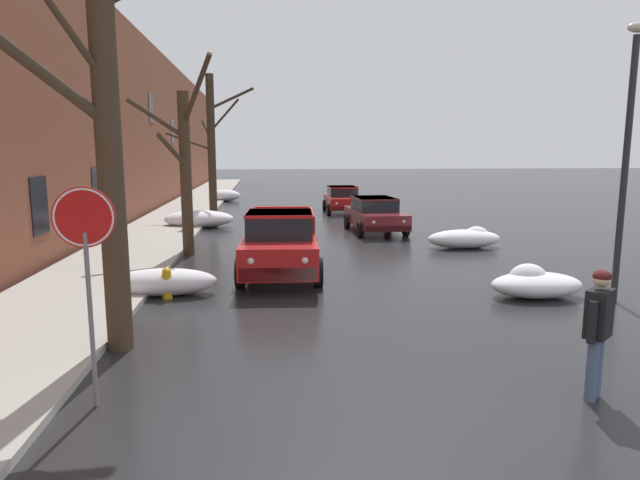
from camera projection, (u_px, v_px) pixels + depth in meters
ground_plane at (446, 423)px, 6.60m from camera, size 200.00×200.00×0.00m
left_sidewalk_slab at (165, 227)px, 23.61m from camera, size 3.31×80.00×0.12m
brick_townhouse_facade at (107, 118)px, 22.65m from camera, size 0.63×80.00×9.36m
snow_bank_near_corner_left at (224, 196)px, 36.29m from camera, size 2.04×1.33×0.78m
snow_bank_along_left_kerb at (466, 238)px, 18.67m from camera, size 2.54×1.14×0.73m
snow_bank_mid_block_left at (199, 219)px, 23.76m from camera, size 3.00×1.48×0.74m
snow_bank_near_corner_right at (534, 284)px, 12.34m from camera, size 2.09×1.20×0.75m
snow_bank_along_right_kerb at (165, 282)px, 12.49m from camera, size 2.45×0.97×0.62m
bare_tree_at_the_corner at (105, 115)px, 8.50m from camera, size 3.40×2.48×7.12m
bare_tree_second_along_sidewalk at (184, 165)px, 16.95m from camera, size 2.75×1.74×6.06m
bare_tree_mid_block at (212, 145)px, 25.77m from camera, size 4.18×1.43×6.87m
pickup_truck_red_approaching_near_lane at (281, 242)px, 14.60m from camera, size 2.33×5.43×1.76m
sedan_maroon_parked_kerbside_close at (375, 214)px, 22.36m from camera, size 2.14×4.34×1.42m
sedan_red_parked_kerbside_mid at (342, 199)px, 29.54m from camera, size 1.98×3.95×1.42m
pedestrian_with_coffee at (598, 324)px, 7.12m from camera, size 0.55×0.55×1.76m
fire_hydrant at (167, 283)px, 12.18m from camera, size 0.42×0.22×0.71m
stop_sign_at_corner at (85, 238)px, 6.70m from camera, size 0.76×0.06×2.85m
street_lamp_post at (627, 151)px, 11.46m from camera, size 0.44×0.24×5.88m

